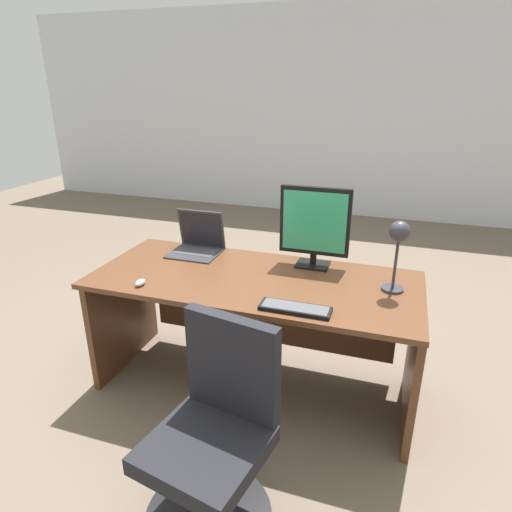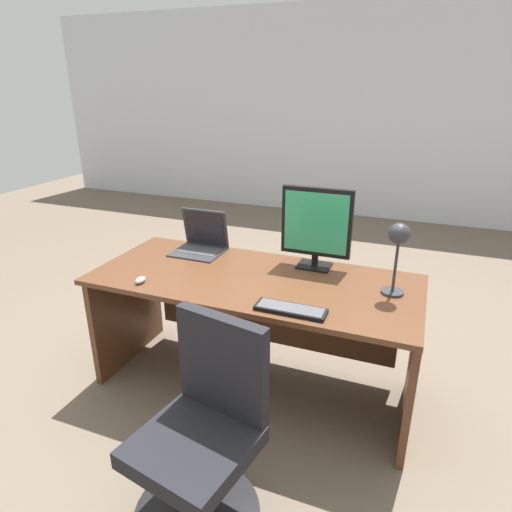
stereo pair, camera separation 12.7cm
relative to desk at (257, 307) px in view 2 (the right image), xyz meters
name	(u,v)px [view 2 (the right image)]	position (x,y,z in m)	size (l,w,h in m)	color
ground	(313,289)	(0.00, 1.44, -0.53)	(12.00, 12.00, 0.00)	#6B5B4C
back_wall	(368,115)	(0.00, 4.14, 0.87)	(10.00, 0.10, 2.80)	silver
desk	(257,307)	(0.00, 0.00, 0.00)	(1.89, 0.82, 0.76)	#56331E
monitor	(316,225)	(0.29, 0.23, 0.49)	(0.42, 0.16, 0.49)	black
laptop	(202,238)	(-0.49, 0.25, 0.30)	(0.32, 0.28, 0.27)	#2D2D33
keyboard	(291,309)	(0.32, -0.37, 0.23)	(0.36, 0.12, 0.02)	black
mouse	(141,280)	(-0.57, -0.36, 0.24)	(0.04, 0.08, 0.03)	#B7BABF
desk_lamp	(398,243)	(0.77, 0.00, 0.52)	(0.12, 0.14, 0.40)	#2D2D33
office_chair	(203,444)	(0.12, -0.95, -0.16)	(0.56, 0.57, 0.92)	black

